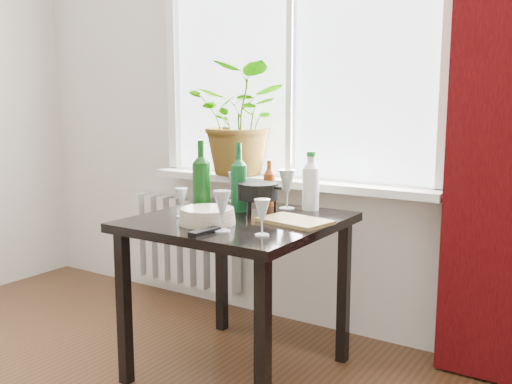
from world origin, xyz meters
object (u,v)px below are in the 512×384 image
Objects in this scene: wineglass_front_left at (182,202)px; cutting_board at (295,221)px; table at (238,237)px; bottle_amber at (269,183)px; wine_bottle_left at (201,176)px; wineglass_far_right at (262,217)px; wine_bottle_right at (239,177)px; potted_plant at (243,120)px; tv_remote at (205,231)px; fondue_pot at (258,198)px; cleaning_bottle at (311,181)px; plate_stack at (207,216)px; wineglass_back_center at (287,189)px; wineglass_back_left at (234,186)px; radiator at (185,242)px; wineglass_front_right at (222,211)px.

wineglass_front_left reaches higher than cutting_board.
table is 3.62× the size of bottle_amber.
wine_bottle_left reaches higher than wineglass_far_right.
wineglass_front_left is at bearing -117.94° from wine_bottle_right.
wine_bottle_left reaches higher than cutting_board.
potted_plant is 1.10m from tv_remote.
potted_plant is 2.90× the size of fondue_pot.
wine_bottle_left reaches higher than fondue_pot.
table is 0.87m from potted_plant.
potted_plant reaches higher than cleaning_bottle.
wine_bottle_right is 1.41× the size of bottle_amber.
wine_bottle_right is 1.34× the size of plate_stack.
bottle_amber is 0.22m from cleaning_bottle.
wine_bottle_left reaches higher than wine_bottle_right.
wine_bottle_left is at bearing 134.18° from plate_stack.
wineglass_front_left is 0.19m from plate_stack.
cutting_board is (-0.01, 0.28, -0.07)m from wineglass_far_right.
cleaning_bottle is 1.16× the size of plate_stack.
wineglass_far_right is (0.48, -0.22, -0.10)m from wine_bottle_left.
bottle_amber is 0.12m from wineglass_back_center.
potted_plant is 3.93× the size of wineglass_back_left.
cutting_board is at bearing 65.69° from tv_remote.
wine_bottle_left is 1.64× the size of fondue_pot.
wine_bottle_right is 1.65× the size of wineglass_back_center.
wineglass_back_left is at bearing 146.25° from fondue_pot.
bottle_amber reaches higher than wineglass_front_left.
wineglass_back_left is at bearing 174.05° from wineglass_back_center.
bottle_amber reaches higher than plate_stack.
wineglass_far_right reaches higher than fondue_pot.
cleaning_bottle is (0.27, 0.22, -0.02)m from wine_bottle_right.
bottle_amber is at bearing 110.04° from fondue_pot.
potted_plant is 1.89× the size of wine_bottle_right.
table is 5.71× the size of wineglass_far_right.
wineglass_back_left reaches higher than fondue_pot.
wine_bottle_right is at bearing -33.18° from radiator.
table is at bearing -84.31° from bottle_amber.
wineglass_front_left is at bearing 167.95° from wineglass_far_right.
wineglass_back_center is (0.46, -0.30, -0.32)m from potted_plant.
wineglass_back_left is (-0.53, 0.57, 0.01)m from wineglass_far_right.
tv_remote is at bearing -124.47° from wineglass_front_right.
wineglass_back_left is at bearing -65.13° from potted_plant.
wineglass_front_right is 0.35m from wineglass_front_left.
radiator is 0.80m from wineglass_back_left.
wineglass_far_right is at bearing -60.85° from bottle_amber.
wine_bottle_right reaches higher than radiator.
wine_bottle_right reaches higher than cutting_board.
wine_bottle_left is at bearing -176.42° from table.
cutting_board is at bearing 6.79° from wine_bottle_left.
wine_bottle_left is 1.18× the size of cutting_board.
plate_stack is at bearing -99.92° from fondue_pot.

